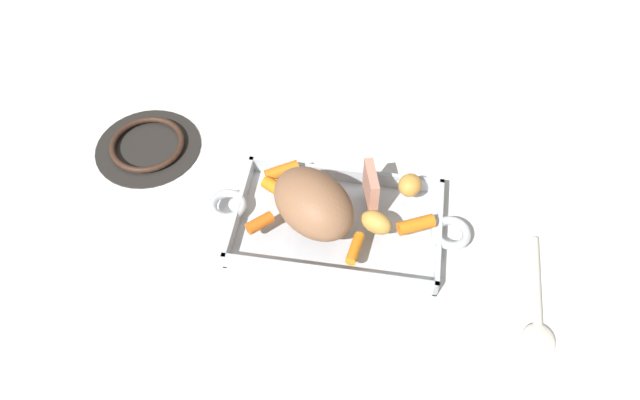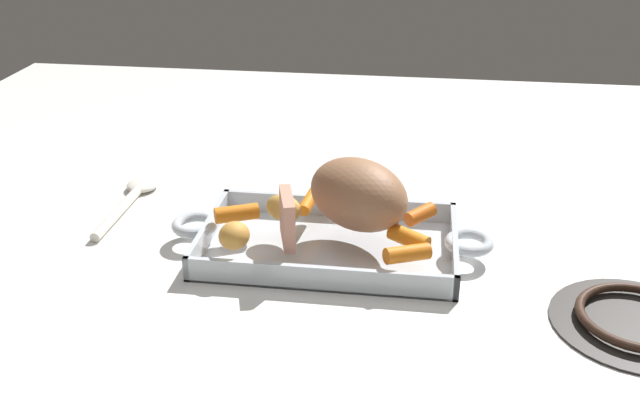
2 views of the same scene
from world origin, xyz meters
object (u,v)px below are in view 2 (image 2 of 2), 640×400
at_px(potato_whole, 234,236).
at_px(baby_carrot_northwest, 237,213).
at_px(baby_carrot_center_right, 409,238).
at_px(potato_golden_small, 284,208).
at_px(stove_burner_rear, 637,320).
at_px(pork_roast, 358,194).
at_px(roast_slice_outer, 287,219).
at_px(roasting_dish, 329,244).
at_px(serving_spoon, 132,197).
at_px(baby_carrot_northeast, 309,201).
at_px(baby_carrot_long, 420,214).
at_px(baby_carrot_southwest, 407,254).

bearing_deg(potato_whole, baby_carrot_northwest, -78.43).
height_order(baby_carrot_center_right, potato_whole, potato_whole).
height_order(potato_golden_small, stove_burner_rear, potato_golden_small).
xyz_separation_m(pork_roast, roast_slice_outer, (0.09, 0.06, -0.01)).
height_order(roast_slice_outer, baby_carrot_center_right, roast_slice_outer).
bearing_deg(roasting_dish, potato_whole, 31.55).
bearing_deg(serving_spoon, baby_carrot_northeast, -99.29).
relative_size(baby_carrot_long, serving_spoon, 0.21).
distance_m(baby_carrot_long, stove_burner_rear, 0.31).
relative_size(baby_carrot_long, potato_whole, 1.05).
xyz_separation_m(roast_slice_outer, baby_carrot_northeast, (-0.01, -0.11, -0.02)).
bearing_deg(baby_carrot_northeast, pork_roast, 146.50).
bearing_deg(baby_carrot_long, potato_whole, 25.01).
height_order(roasting_dish, serving_spoon, roasting_dish).
height_order(baby_carrot_long, potato_golden_small, potato_golden_small).
xyz_separation_m(baby_carrot_northeast, serving_spoon, (0.29, -0.05, -0.04)).
bearing_deg(roasting_dish, serving_spoon, -19.49).
relative_size(baby_carrot_center_right, potato_whole, 1.25).
bearing_deg(baby_carrot_long, potato_golden_small, 7.20).
bearing_deg(potato_golden_small, baby_carrot_center_right, 163.95).
relative_size(baby_carrot_long, baby_carrot_center_right, 0.84).
xyz_separation_m(pork_roast, potato_whole, (0.15, 0.09, -0.03)).
xyz_separation_m(roast_slice_outer, potato_whole, (0.07, 0.03, -0.02)).
height_order(pork_roast, potato_whole, pork_roast).
bearing_deg(baby_carrot_long, baby_carrot_northwest, 7.78).
height_order(baby_carrot_northwest, potato_whole, potato_whole).
xyz_separation_m(baby_carrot_long, serving_spoon, (0.45, -0.08, -0.04)).
xyz_separation_m(pork_roast, baby_carrot_northeast, (0.07, -0.05, -0.04)).
distance_m(potato_whole, stove_burner_rear, 0.50).
bearing_deg(serving_spoon, potato_golden_small, -110.03).
bearing_deg(pork_roast, baby_carrot_southwest, 128.33).
height_order(baby_carrot_northwest, potato_golden_small, potato_golden_small).
bearing_deg(baby_carrot_southwest, pork_roast, -51.67).
bearing_deg(baby_carrot_northeast, baby_carrot_northwest, 32.48).
distance_m(baby_carrot_northeast, stove_burner_rear, 0.46).
bearing_deg(baby_carrot_northeast, potato_golden_small, 59.66).
height_order(baby_carrot_northwest, serving_spoon, baby_carrot_northwest).
relative_size(pork_roast, serving_spoon, 0.71).
bearing_deg(baby_carrot_southwest, roasting_dish, -34.29).
relative_size(pork_roast, baby_carrot_northeast, 2.67).
xyz_separation_m(baby_carrot_center_right, potato_whole, (0.22, 0.04, 0.01)).
height_order(baby_carrot_center_right, stove_burner_rear, baby_carrot_center_right).
xyz_separation_m(pork_roast, baby_carrot_southwest, (-0.07, 0.09, -0.04)).
height_order(baby_carrot_southwest, potato_golden_small, potato_golden_small).
xyz_separation_m(baby_carrot_northwest, baby_carrot_center_right, (-0.24, 0.04, -0.00)).
bearing_deg(stove_burner_rear, roast_slice_outer, -10.94).
relative_size(pork_roast, potato_whole, 3.48).
bearing_deg(pork_roast, baby_carrot_northeast, -33.50).
bearing_deg(baby_carrot_northeast, serving_spoon, -9.99).
bearing_deg(baby_carrot_center_right, potato_golden_small, -16.05).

